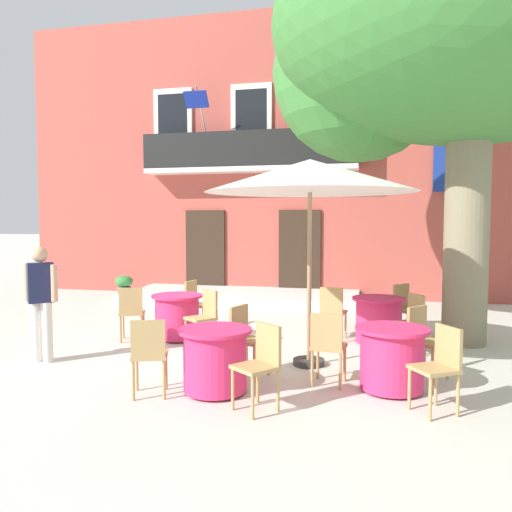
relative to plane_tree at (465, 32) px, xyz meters
The scene contains 23 objects.
ground_plane 6.35m from the plane_tree, behind, with size 120.00×120.00×0.00m, color beige.
building_facade 7.94m from the plane_tree, 125.70° to the left, with size 13.00×5.09×7.50m.
entrance_step_platform 7.44m from the plane_tree, 144.64° to the left, with size 5.71×2.26×0.25m, color silver.
plane_tree is the anchor object (origin of this frame).
cafe_table_near_tree 6.48m from the plane_tree, 133.61° to the right, with size 0.86×0.86×0.76m.
cafe_chair_near_tree_0 6.91m from the plane_tree, 136.54° to the right, with size 0.51×0.51×0.91m.
cafe_chair_near_tree_1 6.32m from the plane_tree, 124.07° to the right, with size 0.56×0.56×0.91m.
cafe_chair_near_tree_2 5.95m from the plane_tree, 139.14° to the right, with size 0.51×0.51×0.91m.
cafe_table_middle 6.57m from the plane_tree, 169.53° to the right, with size 0.86×0.86×0.76m.
cafe_chair_middle_0 6.37m from the plane_tree, behind, with size 0.47×0.47×0.91m.
cafe_chair_middle_1 7.02m from the plane_tree, 167.35° to the right, with size 0.51×0.51×0.91m.
cafe_chair_middle_2 6.11m from the plane_tree, 162.37° to the right, with size 0.56×0.56×0.91m.
cafe_table_front 5.49m from the plane_tree, 112.18° to the right, with size 0.86×0.86×0.76m.
cafe_chair_front_0 5.59m from the plane_tree, 124.20° to the right, with size 0.43×0.43×0.91m.
cafe_chair_front_1 5.63m from the plane_tree, 101.08° to the right, with size 0.55×0.55×0.91m.
cafe_chair_front_2 5.01m from the plane_tree, 108.56° to the right, with size 0.56×0.56×0.91m.
cafe_table_far_side 4.80m from the plane_tree, 163.56° to the right, with size 0.86×0.86×0.76m.
cafe_chair_far_side_0 4.92m from the plane_tree, behind, with size 0.45×0.45×0.91m.
cafe_chair_far_side_1 4.65m from the plane_tree, 129.72° to the right, with size 0.55×0.55×0.91m.
cafe_chair_far_side_2 4.56m from the plane_tree, 164.24° to the left, with size 0.57×0.57×0.91m.
cafe_umbrella 3.77m from the plane_tree, 139.51° to the right, with size 2.90×2.90×2.85m.
ground_planter_left 9.66m from the plane_tree, 156.96° to the left, with size 0.46×0.46×0.57m.
pedestrian_near_entrance 7.66m from the plane_tree, 156.26° to the right, with size 0.53×0.39×1.65m.
Camera 1 is at (2.53, -8.26, 2.01)m, focal length 35.81 mm.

